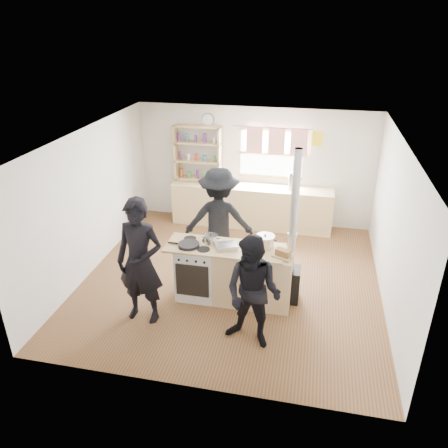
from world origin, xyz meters
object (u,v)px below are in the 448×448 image
(thermos, at_px, (291,182))
(cooking_island, at_px, (234,274))
(flue_heater, at_px, (290,265))
(person_far, at_px, (219,220))
(stockpot_stove, at_px, (211,239))
(bread_board, at_px, (283,254))
(roast_tray, at_px, (226,246))
(stockpot_counter, at_px, (265,241))
(skillet_greens, at_px, (189,245))
(person_near_left, at_px, (140,262))
(person_near_right, at_px, (253,293))

(thermos, distance_m, cooking_island, 2.91)
(flue_heater, relative_size, person_far, 1.33)
(thermos, height_order, stockpot_stove, thermos)
(bread_board, xyz_separation_m, person_far, (-1.20, 1.05, -0.04))
(thermos, relative_size, roast_tray, 0.84)
(cooking_island, bearing_deg, roast_tray, -161.16)
(roast_tray, relative_size, stockpot_counter, 1.34)
(skillet_greens, relative_size, flue_heater, 0.14)
(thermos, bearing_deg, flue_heater, -85.43)
(stockpot_counter, height_order, person_near_left, person_near_left)
(bread_board, height_order, person_near_right, person_near_right)
(person_near_left, bearing_deg, flue_heater, 27.94)
(cooking_island, xyz_separation_m, bread_board, (0.76, -0.12, 0.51))
(stockpot_counter, xyz_separation_m, bread_board, (0.30, -0.25, -0.05))
(flue_heater, height_order, person_near_right, flue_heater)
(stockpot_stove, height_order, person_near_left, person_near_left)
(skillet_greens, xyz_separation_m, bread_board, (1.45, -0.02, 0.02))
(roast_tray, xyz_separation_m, flue_heater, (0.97, 0.21, -0.33))
(thermos, distance_m, skillet_greens, 3.17)
(cooking_island, bearing_deg, stockpot_counter, 15.63)
(stockpot_stove, xyz_separation_m, bread_board, (1.14, -0.19, -0.02))
(stockpot_stove, bearing_deg, person_near_left, -135.65)
(skillet_greens, distance_m, stockpot_counter, 1.17)
(skillet_greens, height_order, stockpot_counter, stockpot_counter)
(bread_board, height_order, person_far, person_far)
(flue_heater, distance_m, person_near_left, 2.30)
(flue_heater, xyz_separation_m, person_near_right, (-0.42, -1.14, 0.18))
(person_near_left, bearing_deg, thermos, 66.01)
(stockpot_counter, bearing_deg, stockpot_stove, -176.08)
(skillet_greens, height_order, roast_tray, roast_tray)
(skillet_greens, height_order, stockpot_stove, stockpot_stove)
(roast_tray, bearing_deg, stockpot_stove, 157.60)
(skillet_greens, height_order, bread_board, bread_board)
(cooking_island, bearing_deg, skillet_greens, -172.17)
(person_near_left, height_order, person_far, person_near_left)
(person_far, bearing_deg, stockpot_counter, 129.36)
(cooking_island, relative_size, person_far, 1.05)
(person_near_left, relative_size, person_near_right, 1.18)
(stockpot_stove, relative_size, flue_heater, 0.08)
(skillet_greens, bearing_deg, person_far, 76.37)
(stockpot_counter, height_order, person_near_right, person_near_right)
(stockpot_stove, height_order, flue_heater, flue_heater)
(thermos, bearing_deg, stockpot_counter, -94.21)
(roast_tray, relative_size, bread_board, 1.17)
(person_near_left, bearing_deg, stockpot_stove, 48.40)
(stockpot_stove, distance_m, flue_heater, 1.30)
(flue_heater, relative_size, person_near_right, 1.52)
(cooking_island, xyz_separation_m, flue_heater, (0.86, 0.17, 0.18))
(cooking_island, distance_m, person_near_left, 1.52)
(stockpot_stove, xyz_separation_m, flue_heater, (1.24, 0.10, -0.36))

